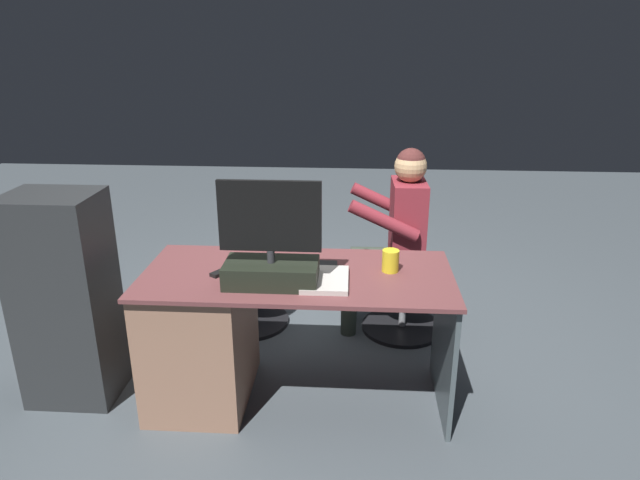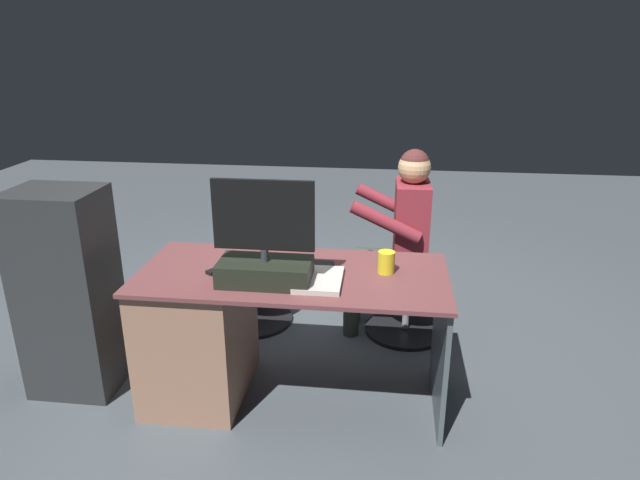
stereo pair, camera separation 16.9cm
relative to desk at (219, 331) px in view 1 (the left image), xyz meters
The scene contains 13 objects.
ground_plane 0.71m from the desk, 132.73° to the right, with size 10.00×10.00×0.00m, color #454E54.
desk is the anchor object (origin of this frame).
monitor 0.57m from the desk, 157.41° to the left, with size 0.47×0.23×0.50m.
keyboard 0.53m from the desk, behind, with size 0.42×0.14×0.02m, color #222426.
computer_mouse 0.38m from the desk, 155.95° to the right, with size 0.06×0.10×0.04m, color black.
cup 0.95m from the desk, behind, with size 0.08×0.08×0.11m, color yellow.
tv_remote 0.35m from the desk, 158.97° to the left, with size 0.04×0.15×0.02m, color black.
notebook_binder 0.66m from the desk, behind, with size 0.22×0.30×0.02m, color beige.
office_chair_teddy 0.81m from the desk, 89.30° to the right, with size 0.54×0.54×0.46m.
teddy_bear 0.84m from the desk, 89.31° to the right, with size 0.22×0.22×0.32m.
visitor_chair 1.28m from the desk, 142.33° to the right, with size 0.52×0.52×0.46m.
person 1.26m from the desk, 140.07° to the right, with size 0.50×0.48×1.19m.
equipment_rack 0.79m from the desk, ahead, with size 0.44×0.36×1.11m, color #2B2D2F.
Camera 1 is at (-0.27, 2.97, 1.82)m, focal length 31.67 mm.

